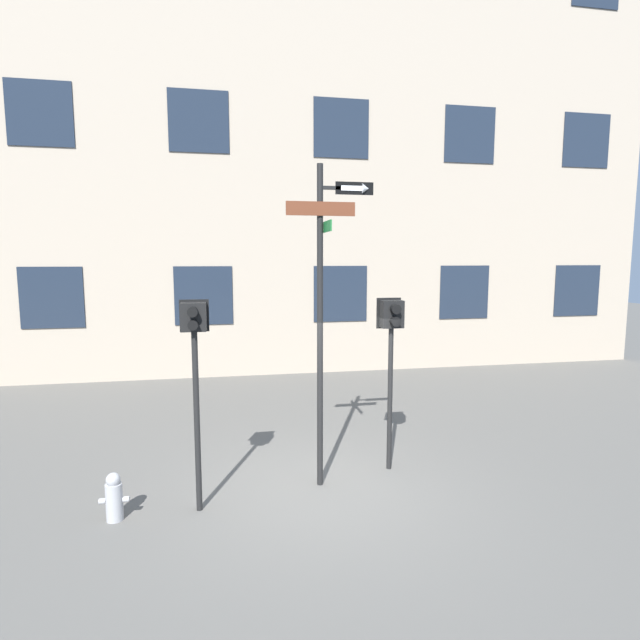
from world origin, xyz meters
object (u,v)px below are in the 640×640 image
Objects in this scene: street_sign_pole at (324,300)px; pedestrian_signal_right at (391,334)px; fire_hydrant at (114,497)px; pedestrian_signal_left at (195,348)px.

street_sign_pole is 1.70× the size of pedestrian_signal_right.
street_sign_pole is at bearing 10.06° from fire_hydrant.
pedestrian_signal_left reaches higher than pedestrian_signal_right.
fire_hydrant is (-1.09, -0.06, -1.95)m from pedestrian_signal_left.
street_sign_pole reaches higher than pedestrian_signal_left.
street_sign_pole is at bearing 14.08° from pedestrian_signal_left.
pedestrian_signal_left is 2.23m from fire_hydrant.
pedestrian_signal_left reaches higher than fire_hydrant.
fire_hydrant is (-4.08, -0.88, -1.92)m from pedestrian_signal_right.
pedestrian_signal_right is at bearing 12.12° from fire_hydrant.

